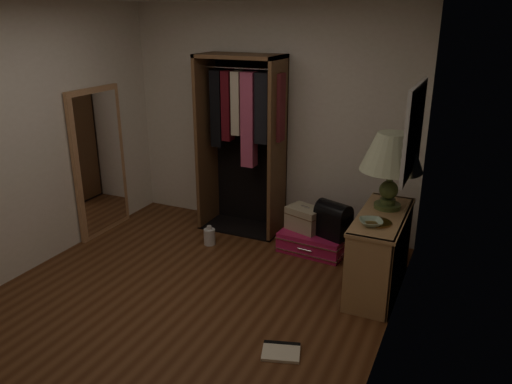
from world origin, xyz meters
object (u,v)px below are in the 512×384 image
Objects in this scene: black_bag at (333,219)px; table_lamp at (392,154)px; console_bookshelf at (380,249)px; pink_suitcase at (314,241)px; train_case at (305,218)px; open_wardrobe at (245,129)px; white_jug at (209,236)px; floor_mirror at (100,162)px.

black_bag is 1.08m from table_lamp.
pink_suitcase is (-0.79, 0.49, -0.29)m from console_bookshelf.
train_case is at bearing -166.48° from black_bag.
table_lamp is (1.76, -0.58, 0.05)m from open_wardrobe.
pink_suitcase is 1.71× the size of train_case.
open_wardrobe is 1.29m from white_jug.
table_lamp reaches higher than white_jug.
floor_mirror is 4.08× the size of black_bag.
console_bookshelf is at bearing -16.92° from black_bag.
train_case is at bearing 151.23° from console_bookshelf.
train_case is at bearing -15.68° from open_wardrobe.
table_lamp is 3.34× the size of white_jug.
black_bag is (-0.59, 0.46, 0.02)m from console_bookshelf.
train_case is (-0.92, 0.50, -0.05)m from console_bookshelf.
open_wardrobe is (-1.75, 0.74, 0.83)m from console_bookshelf.
white_jug is at bearing -141.32° from train_case.
open_wardrobe is 2.72× the size of table_lamp.
white_jug is (-1.00, -0.37, -0.25)m from train_case.
black_bag is 1.85× the size of white_jug.
console_bookshelf is 3.27m from floor_mirror.
open_wardrobe is at bearing -177.19° from train_case.
table_lamp is (0.80, -0.34, 1.16)m from pink_suitcase.
console_bookshelf is at bearing 0.58° from floor_mirror.
open_wardrobe is 1.85m from table_lamp.
floor_mirror is 2.73m from black_bag.
open_wardrobe is 4.61× the size of train_case.
pink_suitcase is at bearing 157.05° from table_lamp.
floor_mirror is at bearing -162.93° from pink_suitcase.
open_wardrobe is 9.09× the size of white_jug.
floor_mirror is 1.53m from white_jug.
black_bag is at bearing -13.45° from open_wardrobe.
pink_suitcase is at bearing 13.06° from train_case.
console_bookshelf reaches higher than black_bag.
black_bag is at bearing 10.51° from floor_mirror.
pink_suitcase is at bearing -14.40° from open_wardrobe.
train_case is 1.35m from table_lamp.
open_wardrobe is 1.72m from floor_mirror.
console_bookshelf is at bearing -26.82° from pink_suitcase.
console_bookshelf is 1.94m from white_jug.
black_bag is (0.21, -0.03, 0.31)m from pink_suitcase.
white_jug is at bearing -179.48° from table_lamp.
console_bookshelf is 1.49× the size of table_lamp.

